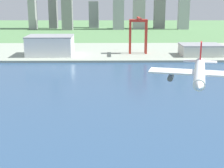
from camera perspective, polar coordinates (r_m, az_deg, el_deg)
The scene contains 8 objects.
ground_plane at distance 248.54m, azimuth -0.80°, elevation -1.71°, with size 2400.00×2400.00×0.00m, color #54824E.
water_bay at distance 191.65m, azimuth -0.83°, elevation -6.72°, with size 840.00×360.00×0.15m, color #2D4C70.
industrial_pier at distance 434.00m, azimuth -0.76°, elevation 5.49°, with size 840.00×140.00×2.50m, color #949F8E.
airplane_landing at distance 107.24m, azimuth 14.48°, elevation 1.87°, with size 31.94×36.56×10.60m.
port_crane_red at distance 407.56m, azimuth 4.43°, elevation 9.30°, with size 21.39×35.22×43.15m.
warehouse_main at distance 404.73m, azimuth -10.32°, elevation 6.40°, with size 53.00×39.16×22.63m.
warehouse_annex at distance 410.32m, azimuth 14.57°, elevation 5.60°, with size 46.37×33.62×12.96m.
distant_skyline at distance 747.74m, azimuth 0.08°, elevation 13.67°, with size 341.49×70.51×157.74m.
Camera 1 is at (0.64, 61.42, 69.64)m, focal length 54.51 mm.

